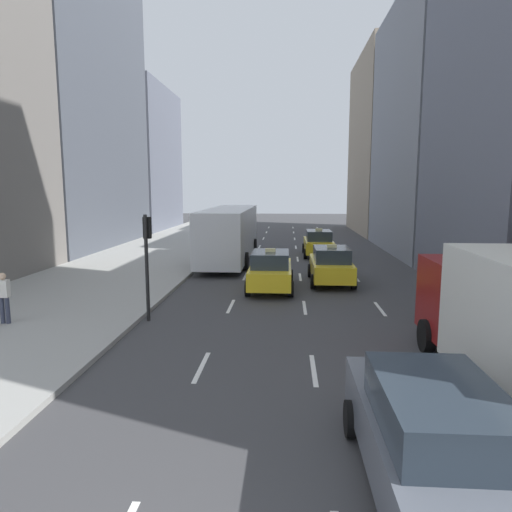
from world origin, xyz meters
name	(u,v)px	position (x,y,z in m)	size (l,w,h in m)	color
sidewalk_left	(154,254)	(-7.00, 27.00, 0.07)	(8.00, 66.00, 0.15)	#9E9E99
lane_markings	(299,267)	(2.60, 23.00, 0.01)	(5.72, 56.00, 0.01)	white
building_row_left	(19,17)	(-14.00, 24.81, 14.46)	(6.00, 53.96, 35.29)	gray
building_row_right	(464,92)	(12.00, 25.19, 9.93)	(6.00, 50.93, 27.06)	gray
taxi_lead	(318,243)	(4.00, 27.49, 0.88)	(2.02, 4.40, 1.87)	yellow
taxi_second	(270,270)	(1.20, 17.00, 0.88)	(2.02, 4.40, 1.87)	yellow
taxi_third	(331,265)	(4.00, 18.64, 0.88)	(2.02, 4.40, 1.87)	yellow
sedan_black_near	(432,438)	(4.00, 3.42, 0.91)	(2.02, 4.84, 1.80)	#565B66
city_bus	(230,232)	(-1.61, 25.02, 1.79)	(2.80, 11.61, 3.25)	silver
pedestrian_mid_block	(4,295)	(-7.09, 10.82, 1.07)	(0.36, 0.22, 1.65)	#383D51
traffic_light_pole	(147,250)	(-2.75, 12.00, 2.41)	(0.24, 0.42, 3.60)	black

